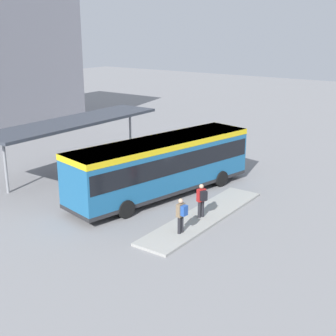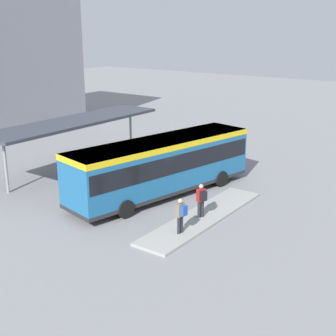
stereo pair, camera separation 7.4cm
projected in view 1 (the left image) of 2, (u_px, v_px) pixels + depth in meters
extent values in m
plane|color=gray|center=(162.00, 195.00, 25.50)|extent=(120.00, 120.00, 0.00)
cube|color=#9E9E99|center=(204.00, 217.00, 22.41)|extent=(8.69, 1.80, 0.12)
cube|color=#1E6093|center=(162.00, 165.00, 25.00)|extent=(11.33, 4.76, 2.72)
cube|color=yellow|center=(162.00, 143.00, 24.64)|extent=(11.35, 4.78, 0.30)
cube|color=black|center=(162.00, 159.00, 24.90)|extent=(11.12, 4.74, 0.95)
cube|color=black|center=(229.00, 142.00, 28.46)|extent=(0.56, 2.31, 1.05)
cube|color=#28282B|center=(162.00, 187.00, 25.36)|extent=(11.34, 4.77, 0.20)
cylinder|color=black|center=(191.00, 169.00, 28.44)|extent=(0.95, 0.46, 0.91)
cylinder|color=black|center=(221.00, 179.00, 26.71)|extent=(0.95, 0.46, 0.91)
cylinder|color=black|center=(97.00, 196.00, 24.01)|extent=(0.95, 0.46, 0.91)
cylinder|color=black|center=(126.00, 209.00, 22.29)|extent=(0.95, 0.46, 0.91)
cylinder|color=#232328|center=(199.00, 209.00, 22.04)|extent=(0.15, 0.15, 0.81)
cylinder|color=#232328|center=(203.00, 209.00, 22.13)|extent=(0.15, 0.15, 0.81)
cube|color=#B21E1E|center=(201.00, 195.00, 21.88)|extent=(0.46, 0.36, 0.60)
cube|color=black|center=(204.00, 196.00, 21.70)|extent=(0.36, 0.30, 0.46)
sphere|color=tan|center=(201.00, 186.00, 21.75)|extent=(0.22, 0.22, 0.22)
cylinder|color=#232328|center=(179.00, 225.00, 20.33)|extent=(0.15, 0.15, 0.78)
cylinder|color=#232328|center=(182.00, 224.00, 20.46)|extent=(0.15, 0.15, 0.78)
cube|color=#7A664C|center=(181.00, 210.00, 20.20)|extent=(0.41, 0.25, 0.59)
cube|color=#234CA3|center=(184.00, 211.00, 20.06)|extent=(0.31, 0.22, 0.45)
sphere|color=tan|center=(181.00, 201.00, 20.07)|extent=(0.21, 0.21, 0.21)
torus|color=black|center=(218.00, 147.00, 34.20)|extent=(0.11, 0.71, 0.71)
torus|color=black|center=(206.00, 145.00, 34.66)|extent=(0.11, 0.71, 0.71)
cylinder|color=#2847AD|center=(212.00, 143.00, 34.36)|extent=(0.10, 0.75, 0.04)
cylinder|color=#2847AD|center=(210.00, 143.00, 34.46)|extent=(0.04, 0.04, 0.35)
cube|color=black|center=(210.00, 141.00, 34.41)|extent=(0.09, 0.19, 0.04)
cylinder|color=#2847AD|center=(217.00, 142.00, 34.15)|extent=(0.48, 0.08, 0.03)
torus|color=black|center=(199.00, 143.00, 35.09)|extent=(0.07, 0.75, 0.75)
torus|color=black|center=(210.00, 145.00, 34.49)|extent=(0.07, 0.75, 0.75)
cylinder|color=#287F3D|center=(205.00, 141.00, 34.72)|extent=(0.07, 0.80, 0.04)
cylinder|color=#287F3D|center=(207.00, 142.00, 34.63)|extent=(0.04, 0.04, 0.37)
cube|color=black|center=(207.00, 140.00, 34.58)|extent=(0.08, 0.18, 0.04)
cylinder|color=#287F3D|center=(200.00, 139.00, 34.93)|extent=(0.48, 0.05, 0.03)
cube|color=#383D47|center=(75.00, 121.00, 28.96)|extent=(12.35, 3.08, 0.18)
cylinder|color=gray|center=(6.00, 166.00, 25.34)|extent=(0.16, 0.16, 3.05)
cylinder|color=gray|center=(130.00, 132.00, 33.51)|extent=(0.16, 0.16, 3.05)
cylinder|color=slate|center=(124.00, 167.00, 29.51)|extent=(0.86, 0.86, 0.60)
sphere|color=#235B28|center=(124.00, 156.00, 29.32)|extent=(0.99, 0.99, 0.99)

